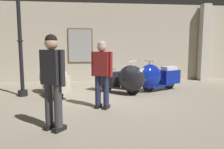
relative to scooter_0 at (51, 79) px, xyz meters
The scene contains 8 objects.
ground_plane 1.79m from the scooter_0, 24.42° to the right, with size 60.00×60.00×0.00m, color gray.
showroom_back_wall 3.45m from the scooter_0, 57.67° to the left, with size 18.00×0.63×3.36m.
scooter_0 is the anchor object (origin of this frame).
scooter_1 2.25m from the scooter_0, ahead, with size 1.62×1.53×1.06m.
scooter_2 3.40m from the scooter_0, ahead, with size 1.76×1.24×1.05m.
lamppost 1.66m from the scooter_0, behind, with size 0.33×0.33×3.17m.
visitor_0 3.05m from the scooter_0, 79.33° to the right, with size 0.47×0.42×1.67m.
visitor_1 2.28m from the scooter_0, 48.61° to the right, with size 0.49×0.38×1.61m.
Camera 1 is at (-0.37, -5.90, 1.44)m, focal length 33.79 mm.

